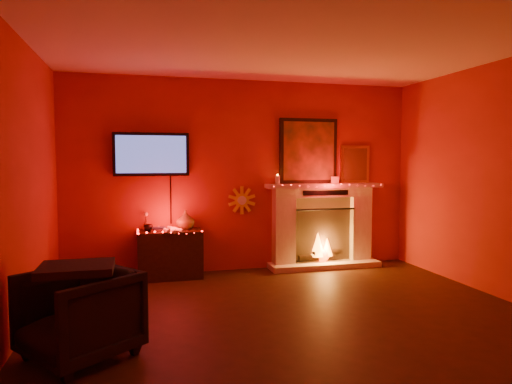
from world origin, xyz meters
TOP-DOWN VIEW (x-y plane):
  - room at (0.00, 0.00)m, footprint 5.00×5.00m
  - fireplace at (1.14, 2.39)m, footprint 1.72×0.40m
  - tv at (-1.30, 2.45)m, footprint 1.00×0.07m
  - sunburst_clock at (-0.05, 2.48)m, footprint 0.40×0.03m
  - console_table at (-1.07, 2.26)m, footprint 0.84×0.53m
  - armchair at (-1.95, -0.07)m, footprint 1.07×1.07m

SIDE VIEW (x-z plane):
  - armchair at x=-1.95m, z-range 0.00..0.71m
  - console_table at x=-1.07m, z-range -0.09..0.81m
  - fireplace at x=1.14m, z-range -0.37..1.81m
  - sunburst_clock at x=-0.05m, z-range 0.80..1.20m
  - room at x=0.00m, z-range -1.15..3.85m
  - tv at x=-1.30m, z-range 1.03..2.27m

